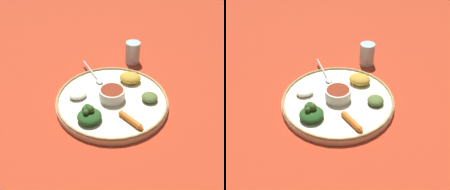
% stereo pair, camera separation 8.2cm
% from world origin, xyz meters
% --- Properties ---
extents(ground_plane, '(2.40, 2.40, 0.00)m').
position_xyz_m(ground_plane, '(0.00, 0.00, 0.00)').
color(ground_plane, '#B7381E').
extents(platter, '(0.37, 0.37, 0.02)m').
position_xyz_m(platter, '(0.00, 0.00, 0.01)').
color(platter, beige).
rests_on(platter, ground_plane).
extents(platter_rim, '(0.36, 0.36, 0.01)m').
position_xyz_m(platter_rim, '(0.00, 0.00, 0.02)').
color(platter_rim, tan).
rests_on(platter_rim, platter).
extents(center_bowl, '(0.08, 0.08, 0.04)m').
position_xyz_m(center_bowl, '(0.00, 0.00, 0.04)').
color(center_bowl, silver).
rests_on(center_bowl, platter).
extents(spoon, '(0.14, 0.12, 0.01)m').
position_xyz_m(spoon, '(0.11, 0.09, 0.02)').
color(spoon, silver).
rests_on(spoon, platter).
extents(greens_pile, '(0.10, 0.10, 0.05)m').
position_xyz_m(greens_pile, '(-0.11, 0.05, 0.04)').
color(greens_pile, '#23511E').
rests_on(greens_pile, platter).
extents(carrot_near_spoon, '(0.07, 0.09, 0.02)m').
position_xyz_m(carrot_near_spoon, '(-0.10, -0.08, 0.03)').
color(carrot_near_spoon, orange).
rests_on(carrot_near_spoon, platter).
extents(mound_rice_white, '(0.07, 0.07, 0.02)m').
position_xyz_m(mound_rice_white, '(-0.02, 0.11, 0.03)').
color(mound_rice_white, silver).
rests_on(mound_rice_white, platter).
extents(mound_lentil_yellow, '(0.07, 0.08, 0.03)m').
position_xyz_m(mound_lentil_yellow, '(0.11, -0.04, 0.04)').
color(mound_lentil_yellow, gold).
rests_on(mound_lentil_yellow, platter).
extents(mound_collards, '(0.07, 0.07, 0.02)m').
position_xyz_m(mound_collards, '(0.02, -0.12, 0.03)').
color(mound_collards, '#567033').
rests_on(mound_collards, platter).
extents(drinking_glass, '(0.06, 0.06, 0.09)m').
position_xyz_m(drinking_glass, '(0.27, -0.03, 0.04)').
color(drinking_glass, silver).
rests_on(drinking_glass, ground_plane).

